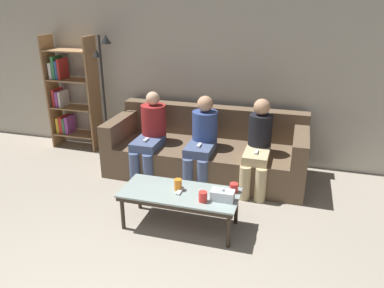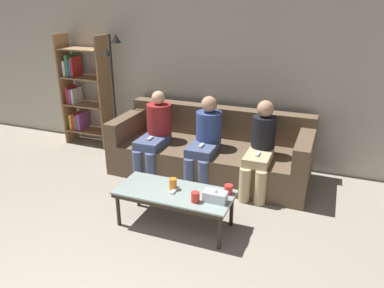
# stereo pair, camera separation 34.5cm
# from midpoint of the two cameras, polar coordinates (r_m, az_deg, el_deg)

# --- Properties ---
(wall_back) EXTENTS (12.00, 0.06, 2.60)m
(wall_back) POSITION_cam_midpoint_polar(r_m,az_deg,el_deg) (5.15, 7.15, 11.43)
(wall_back) COLOR #B7B2A3
(wall_back) RESTS_ON ground_plane
(couch) EXTENTS (2.52, 0.99, 0.82)m
(couch) POSITION_cam_midpoint_polar(r_m,az_deg,el_deg) (4.91, 4.94, -1.25)
(couch) COLOR brown
(couch) RESTS_ON ground_plane
(coffee_table) EXTENTS (1.17, 0.51, 0.39)m
(coffee_table) POSITION_cam_midpoint_polar(r_m,az_deg,el_deg) (3.75, -0.03, -7.80)
(coffee_table) COLOR #8C9E99
(coffee_table) RESTS_ON ground_plane
(cup_near_left) EXTENTS (0.08, 0.08, 0.11)m
(cup_near_left) POSITION_cam_midpoint_polar(r_m,az_deg,el_deg) (3.74, -0.27, -6.14)
(cup_near_left) COLOR orange
(cup_near_left) RESTS_ON coffee_table
(cup_near_right) EXTENTS (0.08, 0.08, 0.09)m
(cup_near_right) POSITION_cam_midpoint_polar(r_m,az_deg,el_deg) (3.71, 8.26, -6.90)
(cup_near_right) COLOR red
(cup_near_right) RESTS_ON coffee_table
(cup_far_center) EXTENTS (0.08, 0.08, 0.10)m
(cup_far_center) POSITION_cam_midpoint_polar(r_m,az_deg,el_deg) (3.53, 3.33, -8.12)
(cup_far_center) COLOR red
(cup_far_center) RESTS_ON coffee_table
(tissue_box) EXTENTS (0.22, 0.12, 0.13)m
(tissue_box) POSITION_cam_midpoint_polar(r_m,az_deg,el_deg) (3.56, 6.37, -8.00)
(tissue_box) COLOR silver
(tissue_box) RESTS_ON coffee_table
(game_remote) EXTENTS (0.04, 0.15, 0.02)m
(game_remote) POSITION_cam_midpoint_polar(r_m,az_deg,el_deg) (3.73, -0.03, -7.12)
(game_remote) COLOR white
(game_remote) RESTS_ON coffee_table
(bookshelf) EXTENTS (0.73, 0.32, 1.68)m
(bookshelf) POSITION_cam_midpoint_polar(r_m,az_deg,el_deg) (6.00, -14.91, 7.53)
(bookshelf) COLOR #9E754C
(bookshelf) RESTS_ON ground_plane
(standing_lamp) EXTENTS (0.31, 0.26, 1.73)m
(standing_lamp) POSITION_cam_midpoint_polar(r_m,az_deg,el_deg) (5.45, -9.99, 9.26)
(standing_lamp) COLOR black
(standing_lamp) RESTS_ON ground_plane
(seated_person_left_end) EXTENTS (0.32, 0.68, 1.07)m
(seated_person_left_end) POSITION_cam_midpoint_polar(r_m,az_deg,el_deg) (4.84, -3.56, 1.89)
(seated_person_left_end) COLOR #47567A
(seated_person_left_end) RESTS_ON ground_plane
(seated_person_mid_left) EXTENTS (0.32, 0.67, 1.07)m
(seated_person_mid_left) POSITION_cam_midpoint_polar(r_m,az_deg,el_deg) (4.61, 4.24, 0.86)
(seated_person_mid_left) COLOR #47567A
(seated_person_mid_left) RESTS_ON ground_plane
(seated_person_mid_right) EXTENTS (0.31, 0.67, 1.08)m
(seated_person_mid_right) POSITION_cam_midpoint_polar(r_m,az_deg,el_deg) (4.46, 12.62, -0.42)
(seated_person_mid_right) COLOR tan
(seated_person_mid_right) RESTS_ON ground_plane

